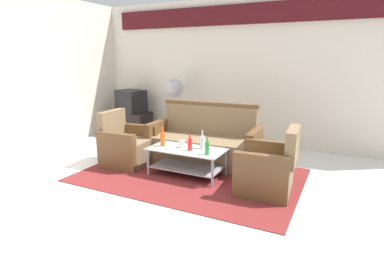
{
  "coord_description": "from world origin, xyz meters",
  "views": [
    {
      "loc": [
        1.84,
        -3.0,
        1.69
      ],
      "look_at": [
        -0.06,
        0.79,
        0.65
      ],
      "focal_mm": 29.53,
      "sensor_mm": 36.0,
      "label": 1
    }
  ],
  "objects_px": {
    "bottle_orange": "(163,139)",
    "bottle_clear": "(202,142)",
    "tv_stand": "(132,123)",
    "armchair_left": "(127,147)",
    "pedestal_fan": "(175,92)",
    "television": "(131,101)",
    "bottle_red": "(190,144)",
    "couch": "(204,144)",
    "coffee_table": "(187,158)",
    "bottle_green": "(207,148)",
    "armchair_right": "(268,170)",
    "cup": "(182,144)"
  },
  "relations": [
    {
      "from": "cup",
      "to": "armchair_right",
      "type": "bearing_deg",
      "value": -2.62
    },
    {
      "from": "tv_stand",
      "to": "pedestal_fan",
      "type": "height_order",
      "value": "pedestal_fan"
    },
    {
      "from": "couch",
      "to": "cup",
      "type": "height_order",
      "value": "couch"
    },
    {
      "from": "couch",
      "to": "tv_stand",
      "type": "bearing_deg",
      "value": -27.06
    },
    {
      "from": "bottle_red",
      "to": "bottle_green",
      "type": "bearing_deg",
      "value": -15.29
    },
    {
      "from": "bottle_clear",
      "to": "pedestal_fan",
      "type": "height_order",
      "value": "pedestal_fan"
    },
    {
      "from": "bottle_orange",
      "to": "cup",
      "type": "relative_size",
      "value": 2.9
    },
    {
      "from": "bottle_orange",
      "to": "tv_stand",
      "type": "height_order",
      "value": "bottle_orange"
    },
    {
      "from": "bottle_red",
      "to": "tv_stand",
      "type": "bearing_deg",
      "value": 143.41
    },
    {
      "from": "armchair_left",
      "to": "bottle_green",
      "type": "relative_size",
      "value": 3.39
    },
    {
      "from": "television",
      "to": "bottle_orange",
      "type": "bearing_deg",
      "value": 153.51
    },
    {
      "from": "armchair_left",
      "to": "bottle_red",
      "type": "distance_m",
      "value": 1.21
    },
    {
      "from": "armchair_left",
      "to": "bottle_clear",
      "type": "bearing_deg",
      "value": 89.79
    },
    {
      "from": "armchair_left",
      "to": "pedestal_fan",
      "type": "xyz_separation_m",
      "value": [
        -0.07,
        1.69,
        0.73
      ]
    },
    {
      "from": "television",
      "to": "bottle_red",
      "type": "bearing_deg",
      "value": 159.37
    },
    {
      "from": "pedestal_fan",
      "to": "bottle_green",
      "type": "bearing_deg",
      "value": -50.16
    },
    {
      "from": "bottle_orange",
      "to": "bottle_clear",
      "type": "bearing_deg",
      "value": 13.45
    },
    {
      "from": "bottle_orange",
      "to": "tv_stand",
      "type": "xyz_separation_m",
      "value": [
        -1.87,
        1.71,
        -0.26
      ]
    },
    {
      "from": "bottle_red",
      "to": "pedestal_fan",
      "type": "bearing_deg",
      "value": 125.1
    },
    {
      "from": "coffee_table",
      "to": "bottle_clear",
      "type": "height_order",
      "value": "bottle_clear"
    },
    {
      "from": "couch",
      "to": "bottle_orange",
      "type": "height_order",
      "value": "couch"
    },
    {
      "from": "bottle_green",
      "to": "coffee_table",
      "type": "bearing_deg",
      "value": 159.04
    },
    {
      "from": "couch",
      "to": "coffee_table",
      "type": "height_order",
      "value": "couch"
    },
    {
      "from": "tv_stand",
      "to": "couch",
      "type": "bearing_deg",
      "value": -24.54
    },
    {
      "from": "armchair_right",
      "to": "bottle_clear",
      "type": "relative_size",
      "value": 3.24
    },
    {
      "from": "armchair_left",
      "to": "bottle_red",
      "type": "bearing_deg",
      "value": 82.38
    },
    {
      "from": "bottle_green",
      "to": "tv_stand",
      "type": "relative_size",
      "value": 0.31
    },
    {
      "from": "armchair_right",
      "to": "bottle_orange",
      "type": "height_order",
      "value": "armchair_right"
    },
    {
      "from": "bottle_green",
      "to": "pedestal_fan",
      "type": "height_order",
      "value": "pedestal_fan"
    },
    {
      "from": "coffee_table",
      "to": "cup",
      "type": "height_order",
      "value": "cup"
    },
    {
      "from": "coffee_table",
      "to": "cup",
      "type": "relative_size",
      "value": 11.0
    },
    {
      "from": "bottle_green",
      "to": "tv_stand",
      "type": "height_order",
      "value": "bottle_green"
    },
    {
      "from": "couch",
      "to": "tv_stand",
      "type": "distance_m",
      "value": 2.44
    },
    {
      "from": "armchair_left",
      "to": "coffee_table",
      "type": "xyz_separation_m",
      "value": [
        1.11,
        -0.02,
        -0.02
      ]
    },
    {
      "from": "bottle_red",
      "to": "cup",
      "type": "relative_size",
      "value": 2.31
    },
    {
      "from": "armchair_right",
      "to": "coffee_table",
      "type": "xyz_separation_m",
      "value": [
        -1.19,
        0.05,
        -0.02
      ]
    },
    {
      "from": "armchair_left",
      "to": "television",
      "type": "bearing_deg",
      "value": -148.64
    },
    {
      "from": "television",
      "to": "bottle_clear",
      "type": "bearing_deg",
      "value": 163.31
    },
    {
      "from": "armchair_left",
      "to": "coffee_table",
      "type": "bearing_deg",
      "value": 85.31
    },
    {
      "from": "bottle_red",
      "to": "bottle_green",
      "type": "xyz_separation_m",
      "value": [
        0.3,
        -0.08,
        0.01
      ]
    },
    {
      "from": "armchair_right",
      "to": "tv_stand",
      "type": "xyz_separation_m",
      "value": [
        -3.44,
        1.72,
        -0.03
      ]
    },
    {
      "from": "bottle_clear",
      "to": "bottle_green",
      "type": "height_order",
      "value": "bottle_clear"
    },
    {
      "from": "couch",
      "to": "pedestal_fan",
      "type": "height_order",
      "value": "pedestal_fan"
    },
    {
      "from": "coffee_table",
      "to": "bottle_clear",
      "type": "distance_m",
      "value": 0.32
    },
    {
      "from": "bottle_clear",
      "to": "pedestal_fan",
      "type": "distance_m",
      "value": 2.18
    },
    {
      "from": "armchair_right",
      "to": "tv_stand",
      "type": "bearing_deg",
      "value": 59.69
    },
    {
      "from": "armchair_left",
      "to": "tv_stand",
      "type": "height_order",
      "value": "armchair_left"
    },
    {
      "from": "couch",
      "to": "coffee_table",
      "type": "distance_m",
      "value": 0.65
    },
    {
      "from": "cup",
      "to": "tv_stand",
      "type": "height_order",
      "value": "tv_stand"
    },
    {
      "from": "armchair_left",
      "to": "bottle_clear",
      "type": "distance_m",
      "value": 1.32
    }
  ]
}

